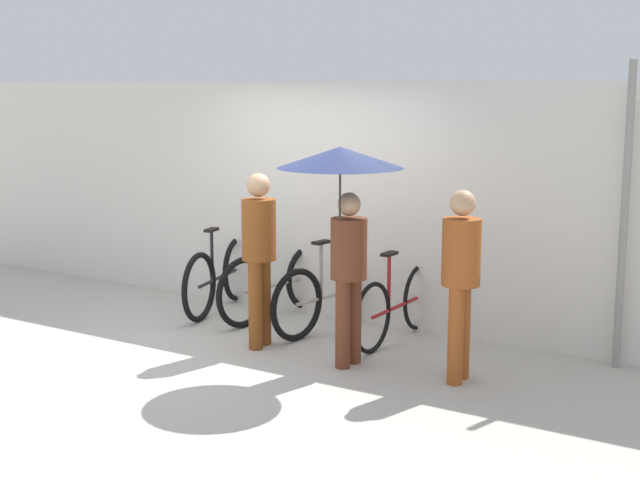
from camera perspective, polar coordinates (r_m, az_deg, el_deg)
ground_plane at (r=8.30m, az=-5.86°, el=-7.30°), size 30.00×30.00×0.00m
back_wall at (r=9.41m, az=0.45°, el=2.55°), size 11.17×0.12×2.48m
parked_bicycle_0 at (r=9.81m, az=-6.45°, el=-2.31°), size 0.56×1.69×1.06m
parked_bicycle_1 at (r=9.44m, az=-2.69°, el=-2.75°), size 0.47×1.73×1.10m
parked_bicycle_2 at (r=9.01m, az=0.91°, el=-3.42°), size 0.48×1.80×1.05m
parked_bicycle_3 at (r=8.65m, az=4.98°, el=-4.10°), size 0.44×1.64×1.08m
pedestrian_leading at (r=8.29m, az=-3.92°, el=-0.43°), size 0.32×0.32×1.65m
pedestrian_center at (r=7.55m, az=1.47°, el=3.15°), size 1.07×1.07×1.94m
pedestrian_trailing at (r=7.41m, az=9.00°, el=-1.99°), size 0.32×0.32×1.61m
awning_pole at (r=8.04m, az=18.90°, el=1.37°), size 0.07×0.07×2.66m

